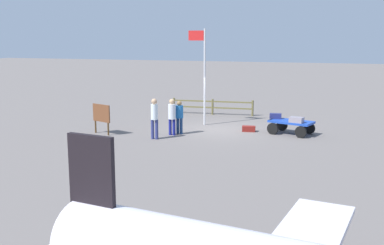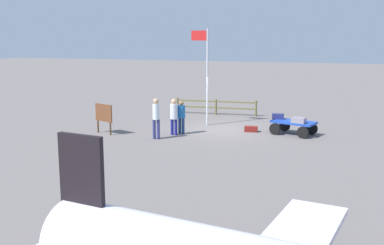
# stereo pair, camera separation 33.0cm
# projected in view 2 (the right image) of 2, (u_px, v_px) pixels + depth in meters

# --- Properties ---
(ground_plane) EXTENTS (120.00, 120.00, 0.00)m
(ground_plane) POSITION_uv_depth(u_px,v_px,m) (221.00, 130.00, 23.19)
(ground_plane) COLOR slate
(luggage_cart) EXTENTS (2.20, 1.71, 0.64)m
(luggage_cart) POSITION_uv_depth(u_px,v_px,m) (293.00, 125.00, 21.96)
(luggage_cart) COLOR #1D44B4
(luggage_cart) RESTS_ON ground
(suitcase_maroon) EXTENTS (0.58, 0.33, 0.25)m
(suitcase_maroon) POSITION_uv_depth(u_px,v_px,m) (278.00, 116.00, 22.46)
(suitcase_maroon) COLOR navy
(suitcase_maroon) RESTS_ON luggage_cart
(suitcase_navy) EXTENTS (0.70, 0.55, 0.25)m
(suitcase_navy) POSITION_uv_depth(u_px,v_px,m) (299.00, 120.00, 21.44)
(suitcase_navy) COLOR gray
(suitcase_navy) RESTS_ON luggage_cart
(suitcase_tan) EXTENTS (0.67, 0.40, 0.26)m
(suitcase_tan) POSITION_uv_depth(u_px,v_px,m) (251.00, 129.00, 22.65)
(suitcase_tan) COLOR maroon
(suitcase_tan) RESTS_ON ground
(worker_lead) EXTENTS (0.34, 0.31, 1.84)m
(worker_lead) POSITION_uv_depth(u_px,v_px,m) (156.00, 116.00, 20.91)
(worker_lead) COLOR navy
(worker_lead) RESTS_ON ground
(worker_trailing) EXTENTS (0.39, 0.39, 1.71)m
(worker_trailing) POSITION_uv_depth(u_px,v_px,m) (174.00, 114.00, 21.76)
(worker_trailing) COLOR navy
(worker_trailing) RESTS_ON ground
(worker_supervisor) EXTENTS (0.46, 0.46, 1.58)m
(worker_supervisor) POSITION_uv_depth(u_px,v_px,m) (181.00, 115.00, 22.00)
(worker_supervisor) COLOR navy
(worker_supervisor) RESTS_ON ground
(flagpole) EXTENTS (0.92, 0.10, 4.94)m
(flagpole) POSITION_uv_depth(u_px,v_px,m) (206.00, 69.00, 23.87)
(flagpole) COLOR silver
(flagpole) RESTS_ON ground
(signboard) EXTENTS (1.07, 0.47, 1.42)m
(signboard) POSITION_uv_depth(u_px,v_px,m) (104.00, 115.00, 22.04)
(signboard) COLOR #4C3319
(signboard) RESTS_ON ground
(wooden_fence) EXTENTS (4.81, 0.44, 0.92)m
(wooden_fence) POSITION_uv_depth(u_px,v_px,m) (216.00, 106.00, 27.46)
(wooden_fence) COLOR brown
(wooden_fence) RESTS_ON ground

